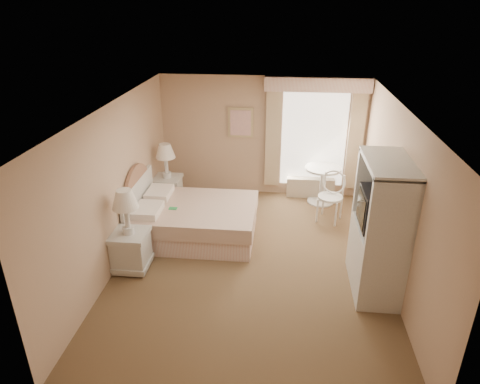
# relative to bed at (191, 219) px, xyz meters

# --- Properties ---
(room) EXTENTS (4.21, 5.51, 2.51)m
(room) POSITION_rel_bed_xyz_m (1.12, -0.73, 0.91)
(room) COLOR brown
(room) RESTS_ON ground
(window) EXTENTS (2.05, 0.22, 2.51)m
(window) POSITION_rel_bed_xyz_m (2.17, 1.93, 1.00)
(window) COLOR white
(window) RESTS_ON room
(framed_art) EXTENTS (0.52, 0.04, 0.62)m
(framed_art) POSITION_rel_bed_xyz_m (0.67, 1.99, 1.21)
(framed_art) COLOR tan
(framed_art) RESTS_ON room
(bed) EXTENTS (2.08, 1.58, 1.40)m
(bed) POSITION_rel_bed_xyz_m (0.00, 0.00, 0.00)
(bed) COLOR tan
(bed) RESTS_ON room
(nightstand_near) EXTENTS (0.55, 0.55, 1.33)m
(nightstand_near) POSITION_rel_bed_xyz_m (-0.72, -1.09, 0.16)
(nightstand_near) COLOR silver
(nightstand_near) RESTS_ON room
(nightstand_far) EXTENTS (0.54, 0.54, 1.30)m
(nightstand_far) POSITION_rel_bed_xyz_m (-0.72, 1.16, 0.15)
(nightstand_far) COLOR silver
(nightstand_far) RESTS_ON room
(round_table) EXTENTS (0.73, 0.73, 0.77)m
(round_table) POSITION_rel_bed_xyz_m (2.38, 1.63, 0.18)
(round_table) COLOR silver
(round_table) RESTS_ON room
(cafe_chair) EXTENTS (0.60, 0.60, 0.96)m
(cafe_chair) POSITION_rel_bed_xyz_m (2.50, 0.90, 0.22)
(cafe_chair) COLOR silver
(cafe_chair) RESTS_ON room
(armoire) EXTENTS (0.59, 1.19, 1.98)m
(armoire) POSITION_rel_bed_xyz_m (2.94, -1.18, 0.48)
(armoire) COLOR silver
(armoire) RESTS_ON room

